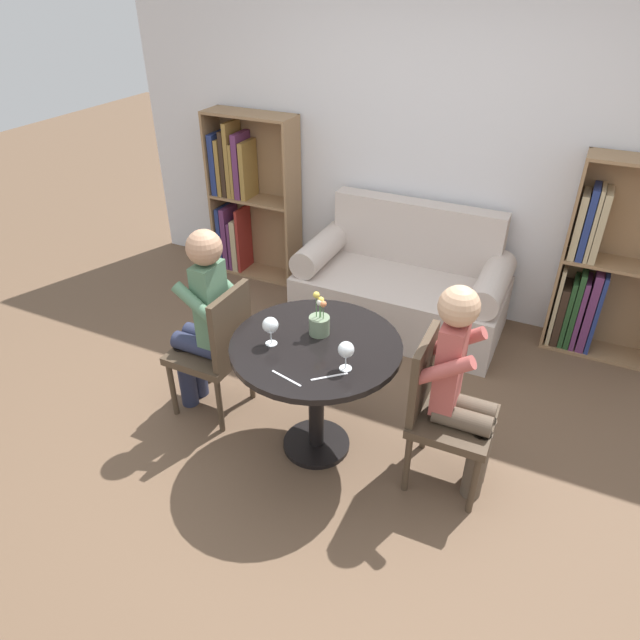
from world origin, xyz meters
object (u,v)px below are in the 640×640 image
(wine_glass_left, at_px, (270,326))
(person_right, at_px, (462,388))
(wine_glass_right, at_px, (346,350))
(flower_vase, at_px, (319,322))
(chair_right, at_px, (441,407))
(couch, at_px, (402,287))
(person_left, at_px, (203,319))
(chair_left, at_px, (218,346))
(bookshelf_left, at_px, (245,196))
(bookshelf_right, at_px, (602,272))

(wine_glass_left, bearing_deg, person_right, 11.15)
(wine_glass_right, bearing_deg, flower_vase, 138.04)
(chair_right, bearing_deg, person_right, -89.37)
(chair_right, xyz_separation_m, wine_glass_left, (-0.90, -0.19, 0.37))
(couch, xyz_separation_m, person_left, (-0.78, -1.50, 0.36))
(chair_right, bearing_deg, couch, 24.35)
(couch, height_order, flower_vase, flower_vase)
(person_left, xyz_separation_m, flower_vase, (0.75, 0.05, 0.15))
(chair_left, relative_size, wine_glass_right, 5.65)
(chair_right, bearing_deg, chair_left, 90.88)
(bookshelf_left, xyz_separation_m, flower_vase, (1.55, -1.72, 0.11))
(person_right, bearing_deg, wine_glass_left, 100.21)
(bookshelf_right, bearing_deg, wine_glass_right, -120.02)
(chair_right, bearing_deg, wine_glass_left, 101.14)
(wine_glass_left, height_order, flower_vase, flower_vase)
(chair_right, relative_size, flower_vase, 3.49)
(couch, relative_size, person_left, 1.25)
(person_left, bearing_deg, wine_glass_left, 75.65)
(bookshelf_right, bearing_deg, person_left, -140.35)
(chair_right, height_order, wine_glass_left, wine_glass_left)
(couch, height_order, chair_left, couch)
(bookshelf_right, height_order, wine_glass_left, bookshelf_right)
(couch, distance_m, wine_glass_left, 1.76)
(person_left, bearing_deg, wine_glass_right, 80.52)
(bookshelf_left, xyz_separation_m, wine_glass_right, (1.81, -1.95, 0.15))
(couch, xyz_separation_m, wine_glass_right, (0.23, -1.68, 0.55))
(bookshelf_left, bearing_deg, chair_right, -37.30)
(chair_left, distance_m, person_left, 0.20)
(chair_left, bearing_deg, chair_right, 92.52)
(couch, xyz_separation_m, chair_left, (-0.69, -1.50, 0.18))
(person_left, xyz_separation_m, wine_glass_left, (0.56, -0.15, 0.20))
(flower_vase, bearing_deg, couch, 89.02)
(chair_left, distance_m, wine_glass_right, 1.01)
(chair_right, distance_m, wine_glass_left, 1.00)
(bookshelf_right, relative_size, wine_glass_right, 9.05)
(person_left, relative_size, wine_glass_right, 7.89)
(person_right, bearing_deg, chair_left, 90.87)
(bookshelf_left, distance_m, person_left, 1.94)
(wine_glass_right, relative_size, flower_vase, 0.62)
(wine_glass_right, bearing_deg, person_left, 169.82)
(chair_right, height_order, person_left, person_left)
(person_right, distance_m, flower_vase, 0.82)
(flower_vase, bearing_deg, bookshelf_left, 132.06)
(person_right, relative_size, wine_glass_right, 7.66)
(couch, relative_size, bookshelf_left, 1.09)
(person_right, xyz_separation_m, flower_vase, (-0.80, 0.00, 0.17))
(bookshelf_right, relative_size, person_left, 1.15)
(couch, bearing_deg, wine_glass_left, -97.39)
(wine_glass_left, bearing_deg, bookshelf_left, 125.35)
(couch, distance_m, person_right, 1.69)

